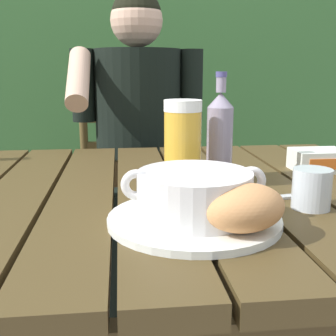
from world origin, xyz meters
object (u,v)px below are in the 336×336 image
object	(u,v)px
beer_glass	(182,144)
beer_bottle	(220,135)
chair_near_diner	(138,185)
bread_roll	(244,208)
soup_bowl	(194,193)
water_glass_small	(312,189)
butter_tub	(318,160)
table_knife	(266,198)
person_eating	(138,134)
serving_plate	(194,219)

from	to	relation	value
beer_glass	beer_bottle	distance (m)	0.11
chair_near_diner	bread_roll	distance (m)	1.24
chair_near_diner	soup_bowl	size ratio (longest dim) A/B	4.08
chair_near_diner	water_glass_small	size ratio (longest dim) A/B	13.24
soup_bowl	beer_bottle	xyz separation A→B (m)	(0.11, 0.28, 0.05)
soup_bowl	butter_tub	xyz separation A→B (m)	(0.37, 0.33, -0.02)
chair_near_diner	soup_bowl	xyz separation A→B (m)	(0.05, -1.13, 0.29)
butter_tub	table_knife	bearing A→B (deg)	-132.89
beer_bottle	butter_tub	size ratio (longest dim) A/B	1.90
bread_roll	butter_tub	bearing A→B (deg)	52.74
water_glass_small	person_eating	bearing A→B (deg)	107.17
serving_plate	table_knife	xyz separation A→B (m)	(0.16, 0.11, -0.00)
person_eating	water_glass_small	bearing A→B (deg)	-72.83
beer_glass	beer_bottle	bearing A→B (deg)	30.74
beer_bottle	table_knife	size ratio (longest dim) A/B	1.40
person_eating	bread_roll	size ratio (longest dim) A/B	8.18
person_eating	butter_tub	xyz separation A→B (m)	(0.42, -0.60, 0.02)
bread_roll	beer_glass	size ratio (longest dim) A/B	0.83
person_eating	bread_roll	distance (m)	1.01
chair_near_diner	beer_glass	bearing A→B (deg)	-86.20
butter_tub	chair_near_diner	bearing A→B (deg)	117.63
soup_bowl	table_knife	distance (m)	0.20
beer_glass	beer_bottle	size ratio (longest dim) A/B	0.77
bread_roll	beer_glass	bearing A→B (deg)	99.37
soup_bowl	table_knife	world-z (taller)	soup_bowl
serving_plate	beer_glass	xyz separation A→B (m)	(0.01, 0.22, 0.09)
bread_roll	beer_bottle	distance (m)	0.36
soup_bowl	beer_bottle	size ratio (longest dim) A/B	0.98
chair_near_diner	bread_roll	world-z (taller)	chair_near_diner
beer_bottle	soup_bowl	bearing A→B (deg)	-110.73
chair_near_diner	butter_tub	world-z (taller)	chair_near_diner
person_eating	water_glass_small	distance (m)	0.92
beer_glass	chair_near_diner	bearing A→B (deg)	93.80
chair_near_diner	table_knife	xyz separation A→B (m)	(0.21, -1.02, 0.25)
chair_near_diner	butter_tub	xyz separation A→B (m)	(0.42, -0.79, 0.27)
chair_near_diner	person_eating	bearing A→B (deg)	-90.82
chair_near_diner	soup_bowl	world-z (taller)	chair_near_diner
chair_near_diner	person_eating	distance (m)	0.32
chair_near_diner	water_glass_small	world-z (taller)	chair_near_diner
bread_roll	table_knife	xyz separation A→B (m)	(0.10, 0.18, -0.04)
serving_plate	beer_bottle	xyz separation A→B (m)	(0.11, 0.28, 0.10)
soup_bowl	bread_roll	size ratio (longest dim) A/B	1.54
chair_near_diner	butter_tub	distance (m)	0.94
table_knife	serving_plate	bearing A→B (deg)	-146.44
serving_plate	butter_tub	xyz separation A→B (m)	(0.37, 0.33, 0.02)
soup_bowl	beer_glass	world-z (taller)	beer_glass
chair_near_diner	person_eating	xyz separation A→B (m)	(-0.00, -0.19, 0.25)
table_knife	beer_glass	bearing A→B (deg)	140.73
soup_bowl	table_knife	bearing A→B (deg)	33.56
bread_roll	beer_bottle	size ratio (longest dim) A/B	0.64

